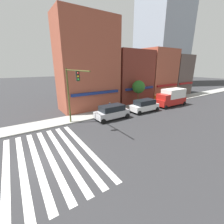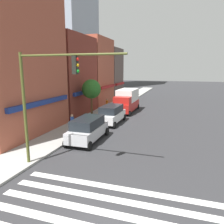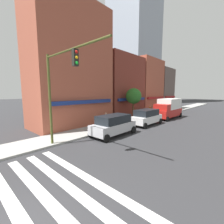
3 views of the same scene
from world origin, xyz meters
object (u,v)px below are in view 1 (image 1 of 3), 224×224
object	(u,v)px
suv_white	(144,105)
street_tree	(139,87)
traffic_signal	(72,88)
box_truck_red	(171,97)
pedestrian_blue_shirt	(110,107)
suv_silver	(112,112)
pedestrian_orange_vest	(155,99)

from	to	relation	value
suv_white	street_tree	size ratio (longest dim) A/B	1.05
traffic_signal	box_truck_red	world-z (taller)	traffic_signal
traffic_signal	suv_white	bearing A→B (deg)	-1.11
box_truck_red	pedestrian_blue_shirt	world-z (taller)	box_truck_red
traffic_signal	pedestrian_blue_shirt	size ratio (longest dim) A/B	3.82
suv_silver	pedestrian_blue_shirt	xyz separation A→B (m)	(0.89, 1.89, 0.04)
box_truck_red	pedestrian_orange_vest	bearing A→B (deg)	128.13
suv_white	box_truck_red	size ratio (longest dim) A/B	0.76
traffic_signal	box_truck_red	distance (m)	18.35
traffic_signal	box_truck_red	size ratio (longest dim) A/B	1.08
suv_white	pedestrian_blue_shirt	bearing A→B (deg)	160.93
traffic_signal	pedestrian_blue_shirt	xyz separation A→B (m)	(6.10, 1.67, -3.62)
traffic_signal	street_tree	xyz separation A→B (m)	(12.58, 2.58, -1.19)
traffic_signal	suv_silver	size ratio (longest dim) A/B	1.43
pedestrian_blue_shirt	pedestrian_orange_vest	distance (m)	10.29
pedestrian_blue_shirt	pedestrian_orange_vest	xyz separation A→B (m)	(10.28, 0.34, 0.00)
box_truck_red	traffic_signal	bearing A→B (deg)	-179.92
suv_silver	pedestrian_blue_shirt	bearing A→B (deg)	64.18
suv_silver	pedestrian_orange_vest	xyz separation A→B (m)	(11.17, 2.24, 0.04)
box_truck_red	pedestrian_orange_vest	xyz separation A→B (m)	(-1.71, 2.24, -0.51)
box_truck_red	street_tree	bearing A→B (deg)	153.84
pedestrian_orange_vest	street_tree	xyz separation A→B (m)	(-3.80, 0.56, 2.43)
street_tree	box_truck_red	bearing A→B (deg)	-26.94
traffic_signal	box_truck_red	bearing A→B (deg)	-0.70
suv_white	pedestrian_orange_vest	bearing A→B (deg)	24.72
street_tree	pedestrian_blue_shirt	bearing A→B (deg)	-172.02
street_tree	pedestrian_orange_vest	bearing A→B (deg)	-8.44
box_truck_red	pedestrian_blue_shirt	size ratio (longest dim) A/B	3.52
suv_white	street_tree	bearing A→B (deg)	67.46
suv_silver	pedestrian_orange_vest	world-z (taller)	suv_silver
pedestrian_blue_shirt	pedestrian_orange_vest	world-z (taller)	same
traffic_signal	pedestrian_orange_vest	world-z (taller)	traffic_signal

